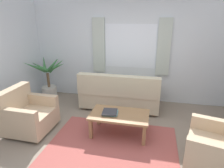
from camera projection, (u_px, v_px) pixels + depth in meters
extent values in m
plane|color=gray|center=(112.00, 147.00, 3.43)|extent=(6.24, 6.24, 0.00)
cube|color=silver|center=(130.00, 52.00, 5.08)|extent=(5.32, 0.12, 2.60)
cube|color=white|center=(130.00, 46.00, 4.97)|extent=(1.30, 0.01, 1.10)
cube|color=#B2BCB2|center=(99.00, 45.00, 5.12)|extent=(0.32, 0.06, 1.40)
cube|color=#B2BCB2|center=(164.00, 48.00, 4.78)|extent=(0.32, 0.06, 1.40)
cube|color=#9E4C47|center=(112.00, 147.00, 3.43)|extent=(2.25, 1.74, 0.01)
cube|color=#BCB293|center=(120.00, 98.00, 4.87)|extent=(1.90, 0.80, 0.38)
cube|color=#BCB293|center=(118.00, 86.00, 4.44)|extent=(1.90, 0.20, 0.48)
cube|color=#BCB293|center=(157.00, 89.00, 4.59)|extent=(0.16, 0.80, 0.24)
cube|color=#BCB293|center=(87.00, 83.00, 4.95)|extent=(0.16, 0.80, 0.24)
cylinder|color=olive|center=(154.00, 104.00, 5.05)|extent=(0.06, 0.06, 0.06)
cylinder|color=olive|center=(92.00, 98.00, 5.40)|extent=(0.06, 0.06, 0.06)
cylinder|color=olive|center=(154.00, 115.00, 4.49)|extent=(0.06, 0.06, 0.06)
cylinder|color=olive|center=(84.00, 108.00, 4.84)|extent=(0.06, 0.06, 0.06)
cube|color=tan|center=(31.00, 120.00, 3.85)|extent=(0.82, 0.85, 0.36)
cube|color=tan|center=(13.00, 99.00, 3.79)|extent=(0.20, 0.84, 0.46)
cube|color=tan|center=(16.00, 115.00, 3.43)|extent=(0.80, 0.14, 0.22)
cube|color=tan|center=(40.00, 99.00, 4.09)|extent=(0.80, 0.14, 0.22)
cylinder|color=olive|center=(37.00, 141.00, 3.54)|extent=(0.05, 0.05, 0.06)
cylinder|color=olive|center=(56.00, 123.00, 4.16)|extent=(0.05, 0.05, 0.06)
cylinder|color=olive|center=(7.00, 136.00, 3.68)|extent=(0.05, 0.05, 0.06)
cylinder|color=olive|center=(29.00, 119.00, 4.31)|extent=(0.05, 0.05, 0.06)
cube|color=tan|center=(215.00, 154.00, 2.90)|extent=(0.98, 1.01, 0.36)
cube|color=tan|center=(218.00, 126.00, 3.10)|extent=(0.81, 0.31, 0.22)
cube|color=tan|center=(219.00, 153.00, 2.50)|extent=(0.81, 0.31, 0.22)
cylinder|color=olive|center=(192.00, 147.00, 3.39)|extent=(0.05, 0.05, 0.06)
cube|color=olive|center=(119.00, 115.00, 3.68)|extent=(1.10, 0.64, 0.04)
cube|color=olive|center=(91.00, 129.00, 3.61)|extent=(0.06, 0.06, 0.40)
cube|color=olive|center=(144.00, 136.00, 3.41)|extent=(0.06, 0.06, 0.40)
cube|color=olive|center=(99.00, 116.00, 4.09)|extent=(0.06, 0.06, 0.40)
cube|color=olive|center=(146.00, 121.00, 3.89)|extent=(0.06, 0.06, 0.40)
cube|color=#5B8E93|center=(111.00, 113.00, 3.68)|extent=(0.30, 0.27, 0.03)
cube|color=#2D2D33|center=(110.00, 112.00, 3.66)|extent=(0.30, 0.31, 0.02)
cylinder|color=#B7B2A8|center=(50.00, 92.00, 5.43)|extent=(0.40, 0.40, 0.34)
cylinder|color=brown|center=(48.00, 80.00, 5.31)|extent=(0.07, 0.07, 0.39)
cone|color=#38753D|center=(56.00, 67.00, 5.14)|extent=(0.52, 0.13, 0.30)
cone|color=#38753D|center=(56.00, 66.00, 5.31)|extent=(0.38, 0.42, 0.39)
cone|color=#38753D|center=(54.00, 63.00, 5.43)|extent=(0.18, 0.59, 0.37)
cone|color=#38753D|center=(44.00, 63.00, 5.42)|extent=(0.40, 0.51, 0.41)
cone|color=#38753D|center=(39.00, 66.00, 5.25)|extent=(0.49, 0.15, 0.28)
cone|color=#38753D|center=(34.00, 67.00, 5.04)|extent=(0.47, 0.48, 0.42)
cone|color=#38753D|center=(40.00, 69.00, 4.91)|extent=(0.12, 0.57, 0.34)
cone|color=#38753D|center=(51.00, 67.00, 4.91)|extent=(0.50, 0.54, 0.41)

